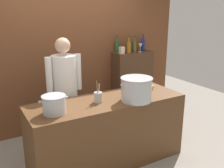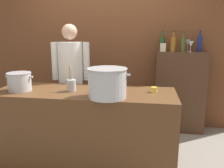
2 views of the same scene
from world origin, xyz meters
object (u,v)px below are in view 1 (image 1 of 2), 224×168
(chef, at_px, (65,87))
(spice_tin_cream, at_px, (122,50))
(wine_bottle_amber, at_px, (129,47))
(wine_bottle_cobalt, at_px, (143,44))
(stockpot_small, at_px, (54,105))
(butter_jar, at_px, (151,87))
(wine_bottle_green, at_px, (117,47))
(stockpot_large, at_px, (136,89))
(wine_glass_short, at_px, (140,46))
(wine_glass_wide, at_px, (135,44))
(utensil_crock, at_px, (98,97))
(wine_bottle_olive, at_px, (134,46))

(chef, xyz_separation_m, spice_tin_cream, (1.27, 0.51, 0.36))
(wine_bottle_amber, distance_m, wine_bottle_cobalt, 0.41)
(stockpot_small, bearing_deg, wine_bottle_amber, 33.88)
(butter_jar, height_order, wine_bottle_green, wine_bottle_green)
(stockpot_large, bearing_deg, butter_jar, 31.25)
(butter_jar, xyz_separation_m, wine_glass_short, (0.53, 1.02, 0.45))
(chef, relative_size, spice_tin_cream, 13.57)
(wine_bottle_cobalt, distance_m, wine_bottle_green, 0.55)
(wine_glass_wide, bearing_deg, wine_glass_short, -82.65)
(wine_bottle_green, relative_size, wine_glass_short, 1.93)
(wine_glass_wide, xyz_separation_m, spice_tin_cream, (-0.38, -0.14, -0.06))
(wine_bottle_green, relative_size, spice_tin_cream, 2.50)
(stockpot_large, xyz_separation_m, butter_jar, (0.47, 0.29, -0.12))
(utensil_crock, height_order, wine_bottle_olive, wine_bottle_olive)
(butter_jar, bearing_deg, wine_bottle_cobalt, 59.14)
(utensil_crock, xyz_separation_m, wine_bottle_green, (1.05, 1.28, 0.40))
(butter_jar, bearing_deg, utensil_crock, -174.01)
(butter_jar, bearing_deg, chef, 155.17)
(chef, xyz_separation_m, butter_jar, (1.13, -0.52, -0.04))
(wine_bottle_cobalt, relative_size, spice_tin_cream, 2.53)
(wine_bottle_green, bearing_deg, utensil_crock, -129.31)
(butter_jar, height_order, wine_bottle_amber, wine_bottle_amber)
(chef, bearing_deg, wine_glass_short, -169.16)
(chef, distance_m, spice_tin_cream, 1.42)
(wine_bottle_amber, relative_size, wine_bottle_green, 0.99)
(utensil_crock, distance_m, wine_glass_short, 1.88)
(butter_jar, relative_size, wine_bottle_olive, 0.25)
(wine_bottle_amber, bearing_deg, wine_bottle_green, 134.26)
(wine_bottle_green, height_order, wine_glass_wide, wine_bottle_green)
(stockpot_large, relative_size, stockpot_small, 1.40)
(utensil_crock, xyz_separation_m, butter_jar, (0.92, 0.10, -0.04))
(stockpot_large, xyz_separation_m, spice_tin_cream, (0.61, 1.33, 0.27))
(utensil_crock, relative_size, wine_bottle_amber, 0.93)
(wine_glass_short, bearing_deg, spice_tin_cream, 178.16)
(stockpot_large, bearing_deg, stockpot_small, 173.59)
(wine_glass_short, bearing_deg, wine_bottle_cobalt, 36.91)
(wine_bottle_olive, distance_m, wine_glass_short, 0.11)
(utensil_crock, bearing_deg, wine_bottle_amber, 43.07)
(butter_jar, bearing_deg, stockpot_large, -148.75)
(chef, xyz_separation_m, stockpot_small, (-0.37, -0.70, 0.04))
(wine_bottle_green, bearing_deg, wine_bottle_cobalt, -5.83)
(utensil_crock, height_order, wine_glass_wide, wine_glass_wide)
(chef, height_order, wine_bottle_olive, chef)
(wine_glass_short, bearing_deg, wine_bottle_olive, 161.12)
(wine_bottle_green, bearing_deg, wine_bottle_olive, -22.98)
(wine_bottle_cobalt, xyz_separation_m, wine_bottle_olive, (-0.25, -0.07, -0.01))
(butter_jar, xyz_separation_m, wine_bottle_green, (0.13, 1.19, 0.44))
(chef, height_order, wine_bottle_green, chef)
(stockpot_large, bearing_deg, utensil_crock, 156.87)
(stockpot_large, relative_size, utensil_crock, 1.65)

